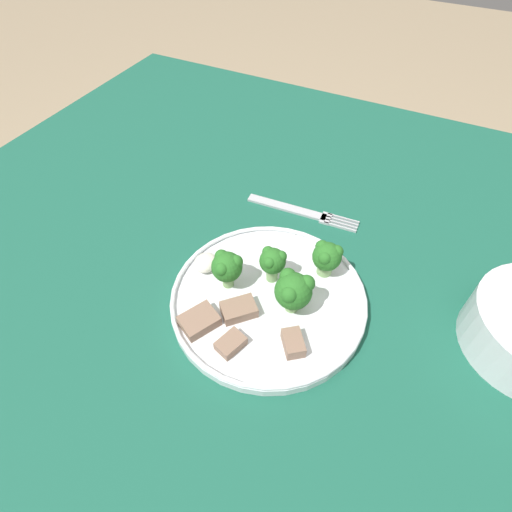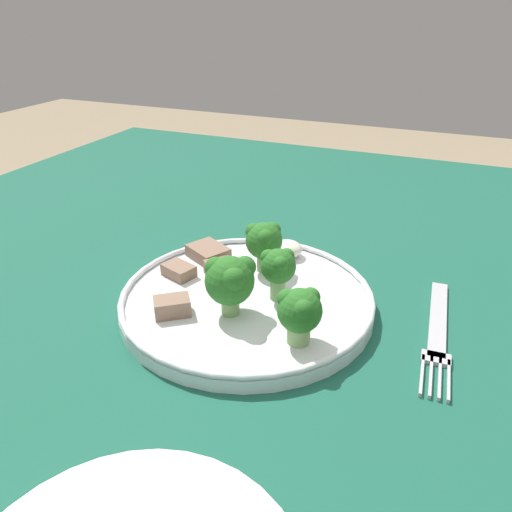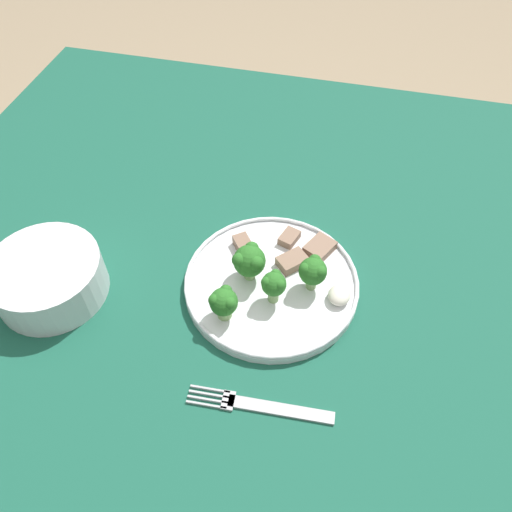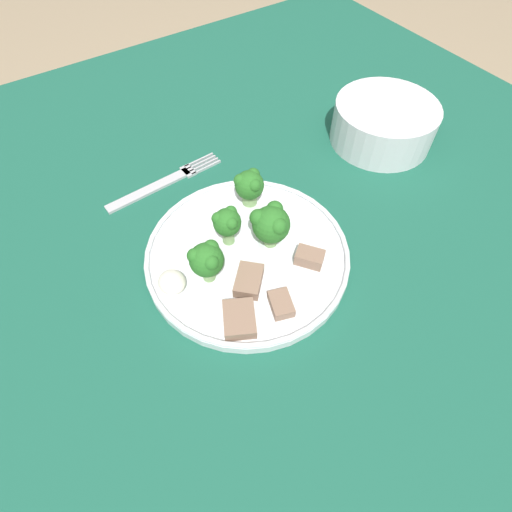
{
  "view_description": "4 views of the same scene",
  "coord_description": "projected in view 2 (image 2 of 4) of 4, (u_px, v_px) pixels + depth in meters",
  "views": [
    {
      "loc": [
        0.28,
        0.11,
        1.14
      ],
      "look_at": [
        -0.02,
        -0.04,
        0.77
      ],
      "focal_mm": 28.0,
      "sensor_mm": 36.0,
      "label": 1
    },
    {
      "loc": [
        -0.16,
        0.37,
        0.99
      ],
      "look_at": [
        -0.0,
        -0.01,
        0.78
      ],
      "focal_mm": 35.0,
      "sensor_mm": 36.0,
      "label": 2
    },
    {
      "loc": [
        -0.4,
        -0.08,
        1.29
      ],
      "look_at": [
        0.01,
        0.02,
        0.77
      ],
      "focal_mm": 35.0,
      "sensor_mm": 36.0,
      "label": 3
    },
    {
      "loc": [
        0.25,
        -0.16,
        1.12
      ],
      "look_at": [
        0.02,
        -0.0,
        0.74
      ],
      "focal_mm": 28.0,
      "sensor_mm": 36.0,
      "label": 4
    }
  ],
  "objects": [
    {
      "name": "fork",
      "position": [
        437.0,
        332.0,
        0.45
      ],
      "size": [
        0.03,
        0.18,
        0.0
      ],
      "color": "#B2B2B7",
      "rests_on": "table"
    },
    {
      "name": "broccoli_floret_near_rim_left",
      "position": [
        278.0,
        267.0,
        0.47
      ],
      "size": [
        0.03,
        0.03,
        0.05
      ],
      "color": "#7FA866",
      "rests_on": "dinner_plate"
    },
    {
      "name": "meat_slice_edge_slice",
      "position": [
        208.0,
        252.0,
        0.55
      ],
      "size": [
        0.05,
        0.05,
        0.01
      ],
      "color": "#846651",
      "rests_on": "dinner_plate"
    },
    {
      "name": "broccoli_floret_center_left",
      "position": [
        230.0,
        280.0,
        0.44
      ],
      "size": [
        0.05,
        0.04,
        0.06
      ],
      "color": "#7FA866",
      "rests_on": "dinner_plate"
    },
    {
      "name": "meat_slice_middle_slice",
      "position": [
        179.0,
        271.0,
        0.52
      ],
      "size": [
        0.04,
        0.03,
        0.01
      ],
      "color": "#846651",
      "rests_on": "dinner_plate"
    },
    {
      "name": "meat_slice_rear_slice",
      "position": [
        222.0,
        272.0,
        0.51
      ],
      "size": [
        0.05,
        0.05,
        0.01
      ],
      "color": "#846651",
      "rests_on": "dinner_plate"
    },
    {
      "name": "sauce_dollop",
      "position": [
        291.0,
        249.0,
        0.55
      ],
      "size": [
        0.03,
        0.03,
        0.02
      ],
      "color": "silver",
      "rests_on": "dinner_plate"
    },
    {
      "name": "broccoli_floret_front_left",
      "position": [
        264.0,
        240.0,
        0.51
      ],
      "size": [
        0.04,
        0.04,
        0.05
      ],
      "color": "#7FA866",
      "rests_on": "dinner_plate"
    },
    {
      "name": "meat_slice_front_slice",
      "position": [
        172.0,
        306.0,
        0.45
      ],
      "size": [
        0.04,
        0.04,
        0.02
      ],
      "color": "#846651",
      "rests_on": "dinner_plate"
    },
    {
      "name": "dinner_plate",
      "position": [
        247.0,
        299.0,
        0.49
      ],
      "size": [
        0.24,
        0.24,
        0.02
      ],
      "color": "white",
      "rests_on": "table"
    },
    {
      "name": "table",
      "position": [
        252.0,
        380.0,
        0.52
      ],
      "size": [
        1.12,
        1.2,
        0.72
      ],
      "color": "#195642",
      "rests_on": "ground_plane"
    },
    {
      "name": "broccoli_floret_back_left",
      "position": [
        300.0,
        311.0,
        0.41
      ],
      "size": [
        0.04,
        0.04,
        0.05
      ],
      "color": "#7FA866",
      "rests_on": "dinner_plate"
    }
  ]
}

